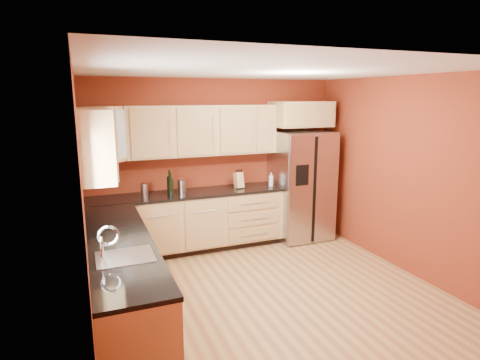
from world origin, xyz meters
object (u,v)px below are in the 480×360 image
Objects in this scene: canister_left at (145,190)px; wine_bottle_a at (170,182)px; refrigerator at (301,185)px; soap_dispenser at (271,180)px; knife_block at (239,180)px.

wine_bottle_a is (0.37, 0.01, 0.09)m from canister_left.
canister_left is (-2.53, 0.07, 0.12)m from refrigerator.
refrigerator is 9.70× the size of canister_left.
soap_dispenser is (1.61, -0.08, -0.07)m from wine_bottle_a.
refrigerator is 1.09m from knife_block.
refrigerator is 8.30× the size of soap_dispenser.
soap_dispenser is at bearing -2.76° from wine_bottle_a.
soap_dispenser reaches higher than canister_left.
canister_left is 0.75× the size of knife_block.
wine_bottle_a is 1.67× the size of soap_dispenser.
wine_bottle_a is 1.62m from soap_dispenser.
knife_block is at bearing 0.29° from wine_bottle_a.
knife_block is at bearing 175.42° from refrigerator.
knife_block is 1.14× the size of soap_dispenser.
wine_bottle_a reaches higher than knife_block.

